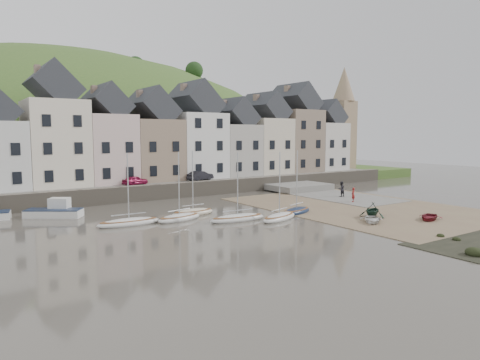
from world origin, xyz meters
TOP-DOWN VIEW (x-y plane):
  - ground at (0.00, 0.00)m, footprint 160.00×160.00m
  - quay_land at (0.00, 32.00)m, footprint 90.00×30.00m
  - quay_street at (0.00, 20.50)m, footprint 70.00×7.00m
  - seawall at (0.00, 17.00)m, footprint 70.00×1.20m
  - beach at (11.00, 0.00)m, footprint 18.00×26.00m
  - slipway at (15.00, 8.00)m, footprint 8.00×18.00m
  - hillside at (-5.00, 60.00)m, footprint 134.40×84.00m
  - townhouse_terrace at (1.76, 24.00)m, footprint 61.05×8.00m
  - church_spire at (34.55, 24.00)m, footprint 4.00×4.00m
  - sailboat_0 at (-12.18, 4.70)m, footprint 5.44×1.68m
  - sailboat_1 at (-7.76, 4.16)m, footprint 4.73×2.45m
  - sailboat_2 at (-5.51, 5.83)m, footprint 4.46×1.75m
  - sailboat_3 at (-0.25, -0.63)m, footprint 4.98×2.96m
  - sailboat_4 at (-3.59, 1.09)m, footprint 5.45×1.92m
  - sailboat_5 at (3.08, 0.83)m, footprint 4.45×2.65m
  - motorboat_2 at (-16.54, 12.17)m, footprint 5.11×4.22m
  - rowboat_white at (5.42, -6.28)m, footprint 3.37×3.37m
  - rowboat_green at (7.41, -4.67)m, footprint 3.30×3.13m
  - rowboat_red at (10.52, -8.36)m, footprint 3.36×2.94m
  - person_red at (12.73, 2.28)m, footprint 0.69×0.68m
  - person_dark at (14.72, 5.87)m, footprint 0.90×0.70m
  - car_left at (-6.03, 19.50)m, footprint 3.44×2.21m
  - car_right at (2.87, 19.50)m, footprint 4.04×2.38m

SIDE VIEW (x-z plane):
  - hillside at x=-5.00m, z-range -59.99..24.01m
  - ground at x=0.00m, z-range 0.00..0.00m
  - beach at x=11.00m, z-range 0.00..0.06m
  - slipway at x=15.00m, z-range 0.00..0.12m
  - sailboat_0 at x=-12.18m, z-range -2.90..3.42m
  - sailboat_4 at x=-3.59m, z-range -2.90..3.42m
  - sailboat_3 at x=-0.25m, z-range -2.90..3.42m
  - sailboat_1 at x=-7.76m, z-range -2.90..3.42m
  - sailboat_2 at x=-5.51m, z-range -2.90..3.42m
  - sailboat_5 at x=3.08m, z-range -2.90..3.42m
  - rowboat_white at x=5.42m, z-range 0.06..0.64m
  - rowboat_red at x=10.52m, z-range 0.06..0.64m
  - motorboat_2 at x=-16.54m, z-range -0.27..1.43m
  - rowboat_green at x=7.41m, z-range 0.06..1.42m
  - quay_land at x=0.00m, z-range 0.00..1.50m
  - seawall at x=0.00m, z-range 0.00..1.80m
  - person_red at x=12.73m, z-range 0.12..1.72m
  - person_dark at x=14.72m, z-range 0.12..1.96m
  - quay_street at x=0.00m, z-range 1.50..1.60m
  - car_left at x=-6.03m, z-range 1.60..2.69m
  - car_right at x=2.87m, z-range 1.60..2.86m
  - townhouse_terrace at x=1.76m, z-range 0.36..14.29m
  - church_spire at x=34.55m, z-range 2.06..20.06m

